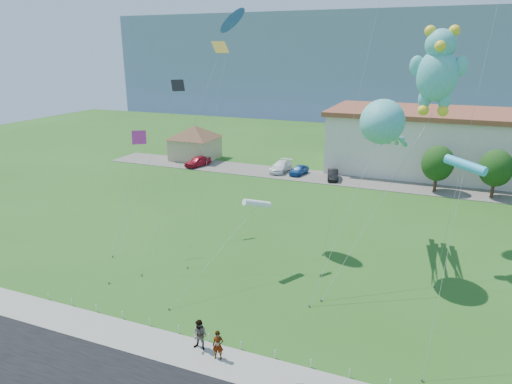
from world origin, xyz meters
TOP-DOWN VIEW (x-y plane):
  - ground at (0.00, 0.00)m, footprint 160.00×160.00m
  - sidewalk at (0.00, -2.75)m, footprint 80.00×2.50m
  - parking_strip at (0.00, 35.00)m, footprint 70.00×6.00m
  - hill_ridge at (0.00, 120.00)m, footprint 160.00×50.00m
  - pavilion at (-24.00, 38.00)m, footprint 9.20×9.20m
  - rope_fence at (0.00, -1.30)m, footprint 26.05×0.05m
  - tree_near at (10.00, 34.00)m, footprint 3.60×3.60m
  - tree_mid at (16.00, 34.00)m, footprint 3.60×3.60m
  - pedestrian_left at (0.24, -2.58)m, footprint 0.68×0.53m
  - pedestrian_right at (-1.03, -2.24)m, footprint 0.89×0.70m
  - parked_car_red at (-21.39, 34.03)m, footprint 2.79×4.48m
  - parked_car_white at (-9.52, 35.61)m, footprint 2.18×4.88m
  - parked_car_blue at (-6.81, 35.14)m, footprint 2.06×3.78m
  - parked_car_black at (-2.15, 34.46)m, footprint 2.19×3.98m
  - octopus_kite at (6.12, 12.59)m, footprint 4.39×14.18m
  - teddy_bear_kite at (9.22, 14.69)m, footprint 7.36×10.68m
  - small_kite_yellow at (-6.28, 9.69)m, footprint 4.11×7.59m
  - small_kite_blue at (-6.34, 13.68)m, footprint 1.80×8.50m
  - small_kite_pink at (-12.02, 7.95)m, footprint 2.21×7.49m
  - small_kite_cyan at (11.26, 4.22)m, footprint 1.12×5.68m
  - small_kite_white at (-1.86, 7.98)m, footprint 3.34×8.61m
  - small_kite_black at (-12.00, 13.13)m, footprint 2.16×9.45m

SIDE VIEW (x-z plane):
  - ground at x=0.00m, z-range 0.00..0.00m
  - parking_strip at x=0.00m, z-range 0.00..0.06m
  - sidewalk at x=0.00m, z-range 0.00..0.10m
  - rope_fence at x=0.00m, z-range 0.00..0.50m
  - parked_car_blue at x=-6.81m, z-range 0.06..1.28m
  - parked_car_black at x=-2.15m, z-range 0.06..1.30m
  - parked_car_white at x=-9.52m, z-range 0.06..1.45m
  - parked_car_red at x=-21.39m, z-range 0.06..1.48m
  - pedestrian_left at x=0.24m, z-range 0.10..1.74m
  - pedestrian_right at x=-1.03m, z-range 0.10..1.88m
  - pavilion at x=-24.00m, z-range 0.52..5.52m
  - tree_near at x=10.00m, z-range 0.65..6.12m
  - tree_mid at x=16.00m, z-range 0.65..6.12m
  - small_kite_white at x=-1.86m, z-range 2.35..8.00m
  - small_kite_pink at x=-12.02m, z-range 3.39..13.04m
  - small_kite_cyan at x=11.26m, z-range 4.80..15.44m
  - octopus_kite at x=6.12m, z-range 4.06..16.74m
  - small_kite_black at x=-12.00m, z-range 4.56..17.86m
  - hill_ridge at x=0.00m, z-range 0.00..25.00m
  - small_kite_yellow at x=-6.28m, z-range 5.58..22.04m
  - teddy_bear_kite at x=9.22m, z-range 5.83..23.31m
  - small_kite_blue at x=-6.34m, z-range 8.22..26.95m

